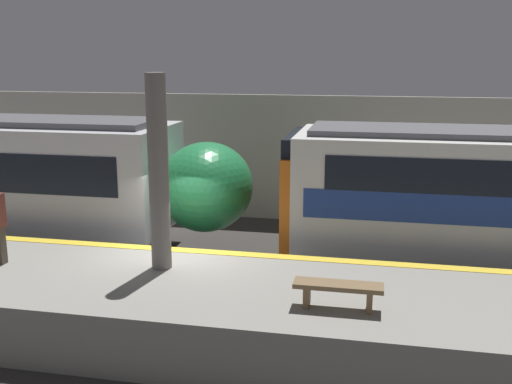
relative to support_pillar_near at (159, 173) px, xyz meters
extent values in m
plane|color=#33302D|center=(-0.07, 1.25, -3.06)|extent=(120.00, 120.00, 0.00)
cube|color=gray|center=(-0.07, -0.59, -2.50)|extent=(40.00, 3.69, 1.13)
cube|color=gold|center=(-0.07, 1.10, -1.93)|extent=(40.00, 0.30, 0.01)
cube|color=#B2AD9E|center=(-0.07, 8.15, -1.03)|extent=(50.00, 0.15, 4.07)
cylinder|color=slate|center=(0.00, 0.00, 0.00)|extent=(0.40, 0.40, 3.86)
ellipsoid|color=#238447|center=(-0.17, 3.80, -1.09)|extent=(2.42, 2.83, 2.32)
sphere|color=#F2EFCC|center=(0.78, 3.80, -1.51)|extent=(0.20, 0.20, 0.20)
cube|color=orange|center=(2.13, 3.80, -1.18)|extent=(0.25, 3.01, 2.21)
cube|color=black|center=(2.13, 3.80, -0.07)|extent=(0.25, 2.71, 0.88)
sphere|color=#EA4C42|center=(1.97, 3.11, -1.56)|extent=(0.18, 0.18, 0.18)
sphere|color=#EA4C42|center=(1.97, 4.50, -1.56)|extent=(0.18, 0.18, 0.18)
cube|color=brown|center=(3.09, -1.31, -1.73)|extent=(0.10, 0.32, 0.41)
cube|color=brown|center=(4.14, -1.31, -1.73)|extent=(0.10, 0.32, 0.41)
cube|color=brown|center=(3.61, -1.31, -1.52)|extent=(1.50, 0.40, 0.08)
camera|label=1|loc=(4.16, -10.81, 2.25)|focal=42.00mm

